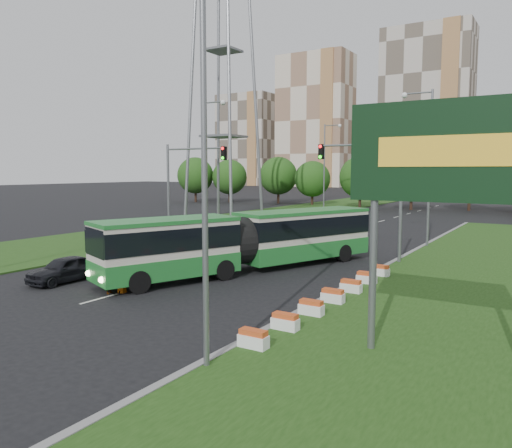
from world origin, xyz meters
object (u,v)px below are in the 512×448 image
Objects in this scene: car_left_near at (64,269)px; pedestrian at (109,278)px; billboard at (451,163)px; articulated_bus at (244,240)px; traffic_mast_left at (184,178)px; traffic_mast_median at (376,180)px; car_left_far at (192,236)px; transmission_pylon at (223,33)px; shopping_trolley at (122,287)px.

pedestrian reaches higher than car_left_near.
car_left_near is 2.65× the size of pedestrian.
billboard reaches higher than articulated_bus.
traffic_mast_left reaches higher than car_left_near.
pedestrian is at bearing -118.50° from traffic_mast_median.
traffic_mast_median and traffic_mast_left have the same top height.
billboard and traffic_mast_median have the same top height.
traffic_mast_median is 1.79× the size of car_left_far.
transmission_pylon is 10.81× the size of car_left_near.
transmission_pylon reaches higher than car_left_far.
transmission_pylon reaches higher than shopping_trolley.
traffic_mast_left is (-22.63, 15.00, -0.81)m from billboard.
car_left_near is at bearing -129.91° from traffic_mast_median.
billboard is 16.40m from shopping_trolley.
articulated_bus is at bearing -52.52° from transmission_pylon.
car_left_near is (-12.16, -14.54, -4.66)m from traffic_mast_median.
transmission_pylon is 2.43× the size of articulated_bus.
car_left_far is (0.53, 0.26, -4.61)m from traffic_mast_left.
car_left_far is (-2.47, 13.80, 0.05)m from car_left_near.
shopping_trolley is (4.38, -0.07, -0.42)m from car_left_near.
transmission_pylon reaches higher than pedestrian.
traffic_mast_left is 0.44× the size of articulated_bus.
billboard is 27.40m from car_left_far.
articulated_bus is (19.09, -24.91, -20.18)m from transmission_pylon.
traffic_mast_median reaches higher than articulated_bus.
traffic_mast_left is at bearing 102.57° from car_left_near.
traffic_mast_median reaches higher than shopping_trolley.
traffic_mast_median is 15.36m from car_left_far.
traffic_mast_median is 14.38× the size of shopping_trolley.
shopping_trolley is at bearing -0.83° from car_left_near.
shopping_trolley is (7.38, -13.60, -5.07)m from traffic_mast_left.
transmission_pylon is (-9.62, 19.00, 16.65)m from traffic_mast_left.
articulated_bus is at bearing -39.61° from pedestrian.
car_left_far is at bearing 1.67° from pedestrian.
pedestrian reaches higher than shopping_trolley.
traffic_mast_left reaches higher than car_left_far.
transmission_pylon reaches higher than traffic_mast_left.
pedestrian is at bearing -63.30° from transmission_pylon.
billboard is 0.18× the size of transmission_pylon.
transmission_pylon is at bearing 112.13° from shopping_trolley.
traffic_mast_left is 27.03m from transmission_pylon.
car_left_near is (-19.63, 1.47, -5.47)m from billboard.
billboard is 27.16m from traffic_mast_left.
pedestrian reaches higher than car_left_far.
billboard is at bearing -33.55° from traffic_mast_left.
billboard is 5.21× the size of pedestrian.
billboard is 20.43m from car_left_near.
transmission_pylon is 42.71m from shopping_trolley.
car_left_near reaches higher than shopping_trolley.
transmission_pylon is at bearing 121.08° from car_left_far.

